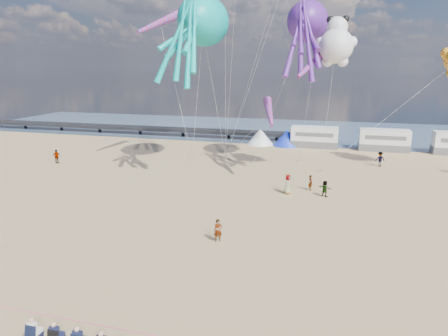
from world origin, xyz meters
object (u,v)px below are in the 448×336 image
(beachgoer_2, at_px, (380,159))
(sandbag_d, at_px, (299,161))
(beachgoer_5, at_px, (310,183))
(motorhome_0, at_px, (314,137))
(windsock_right, at_px, (269,112))
(sandbag_e, at_px, (226,159))
(windsock_left, at_px, (160,22))
(tent_white, at_px, (260,136))
(beachgoer_6, at_px, (288,184))
(sandbag_c, at_px, (320,171))
(windsock_mid, at_px, (314,61))
(beachgoer_3, at_px, (57,156))
(sandbag_a, at_px, (192,159))
(kite_panda, at_px, (336,46))
(sandbag_b, at_px, (254,162))
(beachgoer_4, at_px, (325,189))
(tent_blue, at_px, (287,138))
(kite_octopus_purple, at_px, (308,21))
(standing_person, at_px, (218,231))
(motorhome_1, at_px, (384,140))
(kite_octopus_teal, at_px, (203,21))

(beachgoer_2, bearing_deg, sandbag_d, -17.33)
(beachgoer_5, distance_m, sandbag_d, 11.64)
(motorhome_0, xyz_separation_m, windsock_right, (-3.70, -19.11, 5.54))
(sandbag_e, height_order, windsock_left, windsock_left)
(tent_white, bearing_deg, windsock_right, -77.32)
(beachgoer_2, distance_m, beachgoer_6, 16.29)
(sandbag_c, bearing_deg, windsock_mid, -110.36)
(motorhome_0, xyz_separation_m, beachgoer_3, (-29.62, -18.59, -0.64))
(beachgoer_3, distance_m, beachgoer_5, 30.57)
(sandbag_a, bearing_deg, kite_panda, -12.77)
(sandbag_b, bearing_deg, beachgoer_4, -51.27)
(beachgoer_5, distance_m, sandbag_e, 15.06)
(windsock_mid, bearing_deg, sandbag_a, -172.72)
(sandbag_e, bearing_deg, tent_blue, 61.14)
(sandbag_b, bearing_deg, sandbag_c, -13.62)
(beachgoer_6, bearing_deg, kite_octopus_purple, 21.63)
(tent_blue, xyz_separation_m, standing_person, (-0.47, -34.89, -0.42))
(windsock_left, relative_size, windsock_right, 1.65)
(sandbag_c, bearing_deg, beachgoer_2, 33.52)
(motorhome_0, height_order, sandbag_e, motorhome_0)
(sandbag_c, relative_size, windsock_right, 0.11)
(beachgoer_3, distance_m, windsock_left, 20.25)
(windsock_left, bearing_deg, kite_octopus_purple, 27.83)
(motorhome_0, bearing_deg, sandbag_b, -118.14)
(tent_blue, distance_m, sandbag_a, 16.38)
(beachgoer_5, height_order, sandbag_a, beachgoer_5)
(windsock_right, bearing_deg, motorhome_1, 38.88)
(sandbag_b, distance_m, sandbag_e, 3.83)
(motorhome_1, height_order, sandbag_e, motorhome_1)
(beachgoer_5, xyz_separation_m, sandbag_e, (-11.10, 10.17, -0.64))
(windsock_mid, bearing_deg, sandbag_e, 175.85)
(tent_blue, bearing_deg, beachgoer_3, -144.03)
(motorhome_0, distance_m, beachgoer_5, 21.61)
(beachgoer_3, xyz_separation_m, kite_octopus_teal, (18.07, 2.69, 15.29))
(tent_white, bearing_deg, sandbag_d, -56.44)
(beachgoer_3, relative_size, kite_octopus_purple, 0.16)
(standing_person, bearing_deg, windsock_left, 97.68)
(beachgoer_2, height_order, windsock_right, windsock_right)
(motorhome_0, height_order, tent_white, motorhome_0)
(kite_panda, bearing_deg, sandbag_c, 126.42)
(sandbag_d, relative_size, windsock_mid, 0.07)
(sandbag_e, bearing_deg, beachgoer_4, -43.23)
(sandbag_c, bearing_deg, sandbag_a, 174.47)
(beachgoer_3, distance_m, beachgoer_6, 28.84)
(windsock_left, bearing_deg, beachgoer_3, -145.47)
(beachgoer_4, bearing_deg, sandbag_a, -4.50)
(motorhome_0, bearing_deg, beachgoer_5, -87.86)
(beachgoer_2, height_order, beachgoer_3, beachgoer_2)
(beachgoer_2, relative_size, sandbag_c, 3.55)
(sandbag_a, bearing_deg, beachgoer_5, -30.51)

